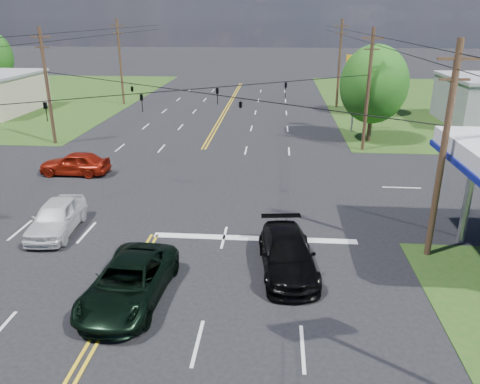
# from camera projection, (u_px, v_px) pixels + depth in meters

# --- Properties ---
(ground) EXTENTS (280.00, 280.00, 0.00)m
(ground) POSITION_uv_depth(u_px,v_px,m) (185.00, 182.00, 30.85)
(ground) COLOR black
(ground) RESTS_ON ground
(stop_bar) EXTENTS (10.00, 0.50, 0.02)m
(stop_bar) POSITION_uv_depth(u_px,v_px,m) (254.00, 239.00, 23.02)
(stop_bar) COLOR silver
(stop_bar) RESTS_ON ground
(pole_se) EXTENTS (1.60, 0.28, 9.50)m
(pole_se) POSITION_uv_depth(u_px,v_px,m) (443.00, 151.00, 19.75)
(pole_se) COLOR #3F281A
(pole_se) RESTS_ON ground
(pole_nw) EXTENTS (1.60, 0.28, 9.50)m
(pole_nw) POSITION_uv_depth(u_px,v_px,m) (47.00, 85.00, 38.47)
(pole_nw) COLOR #3F281A
(pole_nw) RESTS_ON ground
(pole_ne) EXTENTS (1.60, 0.28, 9.50)m
(pole_ne) POSITION_uv_depth(u_px,v_px,m) (368.00, 89.00, 36.54)
(pole_ne) COLOR #3F281A
(pole_ne) RESTS_ON ground
(pole_left_far) EXTENTS (1.60, 0.28, 10.00)m
(pole_left_far) POSITION_uv_depth(u_px,v_px,m) (120.00, 61.00, 56.09)
(pole_left_far) COLOR #3F281A
(pole_left_far) RESTS_ON ground
(pole_right_far) EXTENTS (1.60, 0.28, 10.00)m
(pole_right_far) POSITION_uv_depth(u_px,v_px,m) (339.00, 63.00, 54.17)
(pole_right_far) COLOR #3F281A
(pole_right_far) RESTS_ON ground
(span_wire_signals) EXTENTS (26.00, 18.00, 1.13)m
(span_wire_signals) POSITION_uv_depth(u_px,v_px,m) (181.00, 90.00, 28.73)
(span_wire_signals) COLOR black
(span_wire_signals) RESTS_ON ground
(power_lines) EXTENTS (26.04, 100.00, 0.64)m
(power_lines) POSITION_uv_depth(u_px,v_px,m) (172.00, 48.00, 25.94)
(power_lines) COLOR black
(power_lines) RESTS_ON ground
(tree_right_a) EXTENTS (5.70, 5.70, 8.18)m
(tree_right_a) POSITION_uv_depth(u_px,v_px,m) (374.00, 85.00, 39.28)
(tree_right_a) COLOR #3F281A
(tree_right_a) RESTS_ON ground
(tree_right_b) EXTENTS (4.94, 4.94, 7.09)m
(tree_right_b) POSITION_uv_depth(u_px,v_px,m) (376.00, 76.00, 50.51)
(tree_right_b) COLOR #3F281A
(tree_right_b) RESTS_ON ground
(pickup_dkgreen) EXTENTS (2.98, 5.86, 1.59)m
(pickup_dkgreen) POSITION_uv_depth(u_px,v_px,m) (129.00, 282.00, 17.76)
(pickup_dkgreen) COLOR black
(pickup_dkgreen) RESTS_ON ground
(suv_black) EXTENTS (2.79, 5.64, 1.57)m
(suv_black) POSITION_uv_depth(u_px,v_px,m) (287.00, 254.00, 19.87)
(suv_black) COLOR black
(suv_black) RESTS_ON ground
(pickup_white) EXTENTS (2.29, 4.92, 1.63)m
(pickup_white) POSITION_uv_depth(u_px,v_px,m) (56.00, 217.00, 23.47)
(pickup_white) COLOR silver
(pickup_white) RESTS_ON ground
(sedan_red) EXTENTS (4.72, 1.97, 1.60)m
(sedan_red) POSITION_uv_depth(u_px,v_px,m) (75.00, 163.00, 32.08)
(sedan_red) COLOR maroon
(sedan_red) RESTS_ON ground
(polesign_ne) EXTENTS (1.96, 0.29, 7.12)m
(polesign_ne) POSITION_uv_depth(u_px,v_px,m) (356.00, 73.00, 42.29)
(polesign_ne) COLOR #A5A5AA
(polesign_ne) RESTS_ON ground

